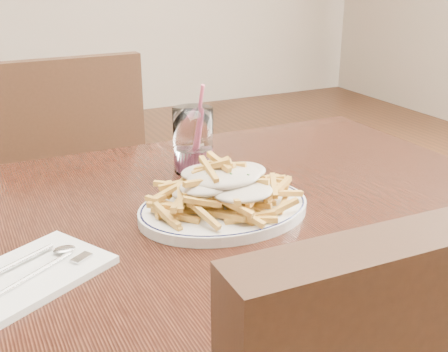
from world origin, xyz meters
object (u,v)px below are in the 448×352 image
water_glass (193,144)px  loaded_fries (224,183)px  chair_far (64,191)px  fries_plate (224,209)px  table (203,251)px

water_glass → loaded_fries: bearing=-100.0°
chair_far → fries_plate: size_ratio=2.69×
fries_plate → loaded_fries: loaded_fries is taller
fries_plate → water_glass: size_ratio=1.92×
loaded_fries → chair_far: bearing=99.6°
table → chair_far: chair_far is taller
table → loaded_fries: 0.14m
fries_plate → loaded_fries: size_ratio=1.23×
loaded_fries → water_glass: size_ratio=1.57×
chair_far → loaded_fries: chair_far is taller
fries_plate → chair_far: bearing=99.6°
table → chair_far: (-0.11, 0.76, -0.15)m
chair_far → water_glass: (0.17, -0.57, 0.28)m
loaded_fries → water_glass: (0.04, 0.22, -0.00)m
chair_far → fries_plate: bearing=-80.4°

